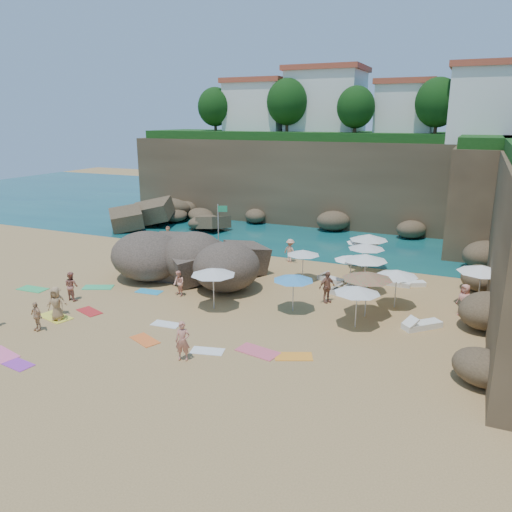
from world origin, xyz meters
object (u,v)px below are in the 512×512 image
at_px(lounger_0, 346,294).
at_px(person_stand_4, 464,300).
at_px(parasol_1, 369,237).
at_px(person_stand_3, 327,287).
at_px(parasol_0, 351,258).
at_px(person_stand_1, 71,286).
at_px(rock_outcrop, 203,273).
at_px(person_stand_5, 168,235).
at_px(person_stand_2, 290,251).
at_px(flag_pole, 220,223).
at_px(parasol_2, 363,241).

distance_m(lounger_0, person_stand_4, 6.43).
distance_m(parasol_1, person_stand_3, 7.57).
xyz_separation_m(parasol_0, person_stand_1, (-13.99, -8.94, -0.98)).
bearing_deg(lounger_0, rock_outcrop, -168.24).
bearing_deg(person_stand_5, person_stand_1, -85.17).
bearing_deg(person_stand_5, parasol_0, -21.18).
bearing_deg(parasol_1, rock_outcrop, -151.07).
distance_m(person_stand_2, person_stand_5, 11.26).
height_order(person_stand_1, person_stand_3, person_stand_3).
height_order(rock_outcrop, parasol_1, parasol_1).
bearing_deg(flag_pole, parasol_2, 6.60).
bearing_deg(parasol_0, rock_outcrop, -171.62).
bearing_deg(parasol_1, lounger_0, -89.60).
relative_size(parasol_2, person_stand_1, 1.36).
height_order(flag_pole, parasol_0, flag_pole).
bearing_deg(lounger_0, parasol_0, 112.42).
relative_size(flag_pole, parasol_0, 1.88).
height_order(person_stand_2, person_stand_4, person_stand_4).
bearing_deg(flag_pole, rock_outcrop, -77.10).
bearing_deg(rock_outcrop, parasol_0, 8.38).
distance_m(parasol_0, person_stand_3, 3.53).
relative_size(lounger_0, person_stand_5, 1.40).
distance_m(parasol_2, lounger_0, 6.28).
xyz_separation_m(lounger_0, person_stand_4, (6.37, -0.41, 0.71)).
bearing_deg(parasol_0, parasol_2, 92.13).
relative_size(parasol_0, parasol_2, 0.92).
bearing_deg(person_stand_4, person_stand_3, -131.98).
xyz_separation_m(person_stand_1, person_stand_3, (13.46, 5.57, 0.07)).
relative_size(parasol_1, person_stand_3, 1.43).
xyz_separation_m(parasol_0, person_stand_5, (-16.47, 4.62, -1.09)).
bearing_deg(person_stand_1, parasol_2, -129.05).
bearing_deg(person_stand_5, person_stand_2, -11.09).
xyz_separation_m(rock_outcrop, lounger_0, (9.92, -0.51, 0.16)).
height_order(parasol_0, person_stand_2, parasol_0).
xyz_separation_m(parasol_0, parasol_2, (-0.15, 4.07, 0.16)).
relative_size(rock_outcrop, parasol_0, 3.61).
height_order(parasol_2, person_stand_2, parasol_2).
xyz_separation_m(parasol_1, person_stand_4, (6.41, -6.38, -1.40)).
distance_m(rock_outcrop, person_stand_5, 9.13).
relative_size(person_stand_1, person_stand_4, 0.97).
xyz_separation_m(lounger_0, person_stand_1, (-14.25, -7.01, 0.68)).
height_order(flag_pole, person_stand_4, flag_pole).
xyz_separation_m(rock_outcrop, person_stand_3, (9.13, -1.95, 0.91)).
bearing_deg(flag_pole, person_stand_5, 163.19).
bearing_deg(person_stand_4, person_stand_2, -166.36).
distance_m(rock_outcrop, parasol_0, 9.93).
distance_m(person_stand_3, person_stand_5, 17.83).
xyz_separation_m(parasol_1, person_stand_1, (-14.21, -12.98, -1.43)).
relative_size(lounger_0, person_stand_2, 1.21).
bearing_deg(parasol_0, flag_pole, 164.98).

